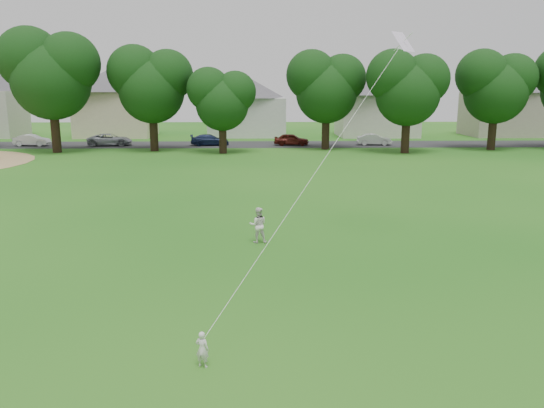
{
  "coord_description": "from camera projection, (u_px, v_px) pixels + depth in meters",
  "views": [
    {
      "loc": [
        1.47,
        -14.13,
        5.84
      ],
      "look_at": [
        1.86,
        2.0,
        2.3
      ],
      "focal_mm": 35.0,
      "sensor_mm": 36.0,
      "label": 1
    }
  ],
  "objects": [
    {
      "name": "older_boy",
      "position": [
        258.0,
        225.0,
        20.32
      ],
      "size": [
        0.69,
        0.55,
        1.39
      ],
      "primitive_type": "imported",
      "rotation": [
        0.0,
        0.0,
        3.17
      ],
      "color": "silver",
      "rests_on": "ground"
    },
    {
      "name": "street",
      "position": [
        245.0,
        144.0,
        56.03
      ],
      "size": [
        90.0,
        7.0,
        0.01
      ],
      "primitive_type": "cube",
      "color": "#2D2D30",
      "rests_on": "ground"
    },
    {
      "name": "house_row",
      "position": [
        254.0,
        96.0,
        64.77
      ],
      "size": [
        76.58,
        13.43,
        10.03
      ],
      "color": "beige",
      "rests_on": "ground"
    },
    {
      "name": "ground",
      "position": [
        208.0,
        299.0,
        15.02
      ],
      "size": [
        160.0,
        160.0,
        0.0
      ],
      "primitive_type": "plane",
      "color": "#1A5C15",
      "rests_on": "ground"
    },
    {
      "name": "tree_row",
      "position": [
        274.0,
        80.0,
        48.94
      ],
      "size": [
        80.19,
        9.24,
        11.54
      ],
      "color": "black",
      "rests_on": "ground"
    },
    {
      "name": "kite",
      "position": [
        330.0,
        151.0,
        15.36
      ],
      "size": [
        3.83,
        5.46,
        13.72
      ],
      "color": "white",
      "rests_on": "ground"
    },
    {
      "name": "toddler",
      "position": [
        202.0,
        349.0,
        11.25
      ],
      "size": [
        0.35,
        0.28,
        0.82
      ],
      "primitive_type": "imported",
      "rotation": [
        0.0,
        0.0,
        2.8
      ],
      "color": "silver",
      "rests_on": "ground"
    },
    {
      "name": "parked_cars",
      "position": [
        161.0,
        140.0,
        54.72
      ],
      "size": [
        45.98,
        2.54,
        1.24
      ],
      "color": "black",
      "rests_on": "ground"
    }
  ]
}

